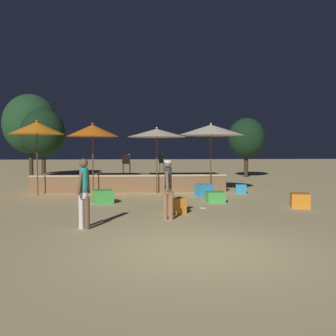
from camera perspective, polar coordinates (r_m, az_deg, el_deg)
name	(u,v)px	position (r m, az deg, el deg)	size (l,w,h in m)	color
ground_plane	(196,250)	(7.29, 4.35, -12.32)	(120.00, 120.00, 0.00)	tan
wooden_deck	(130,182)	(17.65, -5.75, -2.14)	(8.53, 2.65, 0.78)	olive
patio_umbrella_0	(211,130)	(16.52, 6.55, 5.75)	(2.95, 2.95, 3.05)	brown
patio_umbrella_1	(157,133)	(16.06, -1.73, 5.35)	(2.54, 2.54, 2.85)	brown
patio_umbrella_2	(93,131)	(15.97, -11.42, 5.60)	(2.16, 2.16, 3.00)	brown
patio_umbrella_3	(37,128)	(16.37, -19.38, 5.75)	(2.21, 2.21, 3.10)	brown
cube_seat_0	(204,190)	(15.23, 5.50, -3.36)	(0.73, 0.73, 0.49)	#2D9EDB
cube_seat_1	(215,197)	(13.55, 7.20, -4.39)	(0.64, 0.64, 0.38)	#4CC651
cube_seat_2	(300,200)	(12.97, 19.48, -4.68)	(0.72, 0.72, 0.47)	orange
cube_seat_3	(176,206)	(11.16, 1.21, -5.74)	(0.61, 0.61, 0.47)	orange
cube_seat_4	(103,197)	(13.39, -9.92, -4.31)	(0.82, 0.82, 0.47)	#4CC651
cube_seat_5	(241,189)	(16.41, 11.06, -3.14)	(0.53, 0.53, 0.38)	#2D9EDB
person_0	(168,187)	(10.10, 0.01, -2.87)	(0.28, 0.51, 1.62)	#997051
person_1	(84,191)	(9.15, -12.69, -3.47)	(0.30, 0.47, 1.68)	white
bistro_chair_0	(162,161)	(18.30, -0.85, 1.10)	(0.48, 0.48, 0.90)	#1E4C47
bistro_chair_1	(126,162)	(17.33, -6.37, 0.98)	(0.40, 0.40, 0.90)	#47474C
frisbee_disc	(203,208)	(12.17, 5.42, -6.04)	(0.24, 0.24, 0.03)	white
background_tree_0	(30,124)	(27.24, -20.23, 6.30)	(3.65, 3.65, 5.61)	#3D2B1C
background_tree_1	(246,138)	(25.86, 11.85, 4.47)	(2.45, 2.45, 3.99)	#3D2B1C
background_tree_2	(43,133)	(25.63, -18.51, 5.11)	(2.82, 2.82, 4.51)	#3D2B1C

